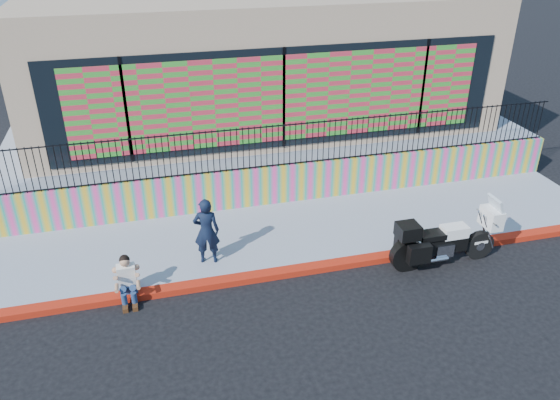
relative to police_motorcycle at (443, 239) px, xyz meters
name	(u,v)px	position (x,y,z in m)	size (l,w,h in m)	color
ground	(329,268)	(-2.61, 0.48, -0.68)	(90.00, 90.00, 0.00)	black
red_curb	(329,266)	(-2.61, 0.48, -0.60)	(16.00, 0.30, 0.15)	#A61F0B
sidewalk	(308,230)	(-2.61, 2.13, -0.60)	(16.00, 3.00, 0.15)	#8990A4
mural_wall	(292,183)	(-2.61, 3.73, 0.02)	(16.00, 0.20, 1.10)	#FF439C
metal_fence	(292,144)	(-2.61, 3.73, 1.17)	(15.80, 0.04, 1.20)	black
elevated_platform	(253,124)	(-2.61, 8.83, -0.05)	(16.00, 10.00, 1.25)	#8990A4
storefront_building	(253,52)	(-2.61, 8.61, 2.57)	(14.00, 8.06, 4.00)	tan
police_motorcycle	(443,239)	(0.00, 0.00, 0.00)	(2.60, 0.86, 1.62)	black
police_officer	(206,231)	(-5.31, 1.28, 0.29)	(0.59, 0.39, 1.63)	black
seated_man	(128,284)	(-7.13, 0.39, -0.23)	(0.54, 0.71, 1.06)	navy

